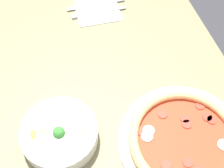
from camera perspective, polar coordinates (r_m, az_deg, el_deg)
name	(u,v)px	position (r m, az deg, el deg)	size (l,w,h in m)	color
dining_table	(104,118)	(0.99, -1.45, -6.30)	(1.29, 0.81, 0.76)	#706B4C
pizza	(185,140)	(0.84, 13.12, -9.98)	(0.34, 0.34, 0.04)	white
bowl	(59,134)	(0.82, -9.66, -8.96)	(0.20, 0.20, 0.07)	white
napkin	(97,9)	(1.13, -2.71, 13.58)	(0.16, 0.16, 0.00)	white
fork	(99,12)	(1.11, -2.32, 13.01)	(0.02, 0.19, 0.00)	silver
knife	(98,4)	(1.14, -2.51, 14.40)	(0.02, 0.21, 0.01)	silver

